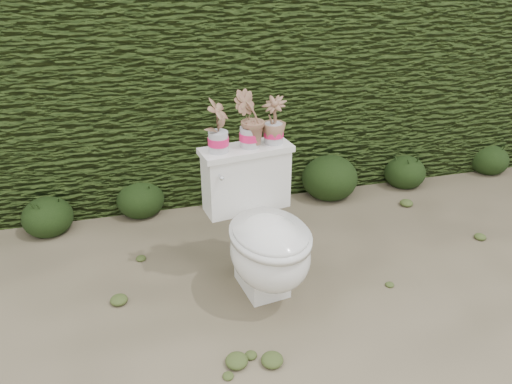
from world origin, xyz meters
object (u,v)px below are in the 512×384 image
object	(u,v)px
potted_plant_left	(218,127)
potted_plant_right	(274,122)
toilet	(264,236)
potted_plant_center	(250,121)

from	to	relation	value
potted_plant_left	potted_plant_right	xyz separation A→B (m)	(0.31, 0.05, -0.01)
toilet	potted_plant_right	bearing A→B (deg)	56.01
potted_plant_left	potted_plant_right	distance (m)	0.32
potted_plant_left	toilet	bearing A→B (deg)	-99.32
potted_plant_left	potted_plant_right	world-z (taller)	potted_plant_left
potted_plant_center	toilet	bearing A→B (deg)	100.89
toilet	potted_plant_left	distance (m)	0.62
potted_plant_right	potted_plant_left	bearing A→B (deg)	-124.88
potted_plant_center	potted_plant_right	bearing A→B (deg)	-164.04
toilet	potted_plant_left	world-z (taller)	potted_plant_left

